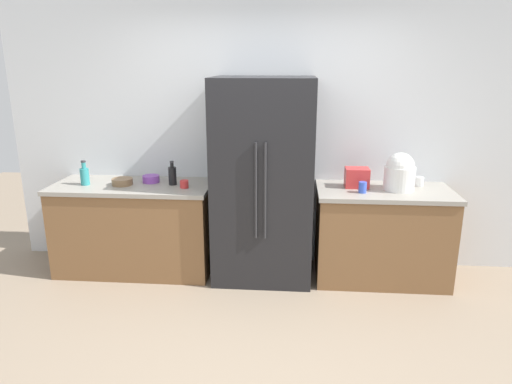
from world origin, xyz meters
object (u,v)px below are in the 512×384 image
bottle_b (172,175)px  cup_c (420,181)px  bottle_a (85,175)px  cup_b (363,187)px  refrigerator (263,181)px  bowl_b (151,179)px  bowl_a (122,182)px  cup_a (184,184)px  rice_cooker (400,172)px  toaster (357,178)px

bottle_b → cup_c: bearing=3.7°
bottle_a → cup_b: bearing=-1.4°
refrigerator → bowl_b: bearing=173.9°
bowl_a → cup_a: bearing=-5.2°
refrigerator → rice_cooker: (1.25, 0.03, 0.10)m
toaster → bottle_b: bottle_b is taller
bowl_b → cup_b: bearing=-6.0°
toaster → bottle_b: (-1.75, -0.06, 0.00)m
cup_a → cup_c: cup_c is taller
rice_cooker → bowl_a: (-2.60, -0.04, -0.13)m
bowl_b → bottle_a: bearing=-166.1°
bowl_b → refrigerator: bearing=-6.1°
refrigerator → toaster: bearing=6.7°
refrigerator → bowl_b: 1.12m
refrigerator → cup_a: size_ratio=23.73×
cup_a → cup_b: cup_b is taller
bottle_a → toaster: bearing=2.9°
rice_cooker → bottle_a: size_ratio=1.46×
cup_b → bottle_b: bearing=175.7°
cup_b → bowl_b: cup_b is taller
bottle_a → bowl_a: (0.35, 0.03, -0.06)m
cup_a → bottle_a: bearing=178.3°
bottle_b → cup_a: bottle_b is taller
toaster → cup_b: 0.20m
bottle_a → cup_b: size_ratio=2.36×
refrigerator → rice_cooker: size_ratio=5.47×
cup_a → bottle_b: bearing=143.5°
bottle_b → bowl_b: size_ratio=1.41×
refrigerator → toaster: 0.88m
toaster → cup_c: toaster is taller
cup_b → cup_a: bearing=178.9°
bottle_a → cup_c: bearing=4.0°
toaster → cup_c: (0.60, 0.09, -0.05)m
rice_cooker → bottle_a: 2.96m
toaster → bowl_a: (-2.23, -0.11, -0.06)m
cup_a → toaster: bearing=5.7°
toaster → bottle_a: (-2.58, -0.13, 0.00)m
cup_b → cup_c: size_ratio=1.15×
toaster → bottle_a: bearing=-177.1°
refrigerator → bowl_b: refrigerator is taller
cup_a → cup_c: (2.21, 0.25, 0.01)m
rice_cooker → cup_a: (-1.98, -0.09, -0.13)m
bowl_a → bowl_b: (0.24, 0.12, 0.00)m
bottle_b → cup_b: 1.78m
cup_b → rice_cooker: bearing=20.1°
cup_c → bowl_a: size_ratio=0.44×
bottle_b → cup_c: (2.35, 0.15, -0.05)m
cup_a → refrigerator: bearing=4.6°
rice_cooker → bowl_b: rice_cooker is taller
refrigerator → toaster: (0.87, 0.10, 0.03)m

